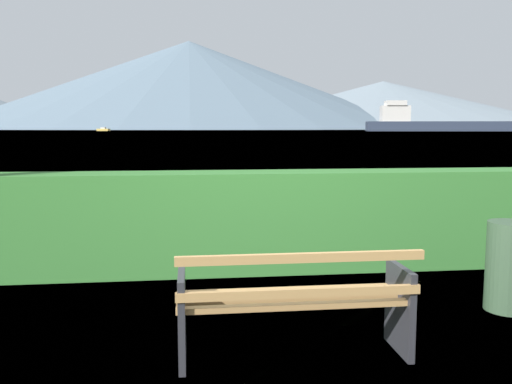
{
  "coord_description": "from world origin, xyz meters",
  "views": [
    {
      "loc": [
        -0.76,
        -3.93,
        1.73
      ],
      "look_at": [
        0.0,
        2.32,
        0.98
      ],
      "focal_mm": 38.29,
      "sensor_mm": 36.0,
      "label": 1
    }
  ],
  "objects_px": {
    "trash_bin": "(510,266)",
    "sailboat_mid": "(103,130)",
    "cargo_ship_large": "(433,123)",
    "park_bench": "(295,303)"
  },
  "relations": [
    {
      "from": "cargo_ship_large",
      "to": "sailboat_mid",
      "type": "relative_size",
      "value": 10.61
    },
    {
      "from": "park_bench",
      "to": "trash_bin",
      "type": "bearing_deg",
      "value": 20.47
    },
    {
      "from": "cargo_ship_large",
      "to": "sailboat_mid",
      "type": "distance_m",
      "value": 141.25
    },
    {
      "from": "trash_bin",
      "to": "sailboat_mid",
      "type": "bearing_deg",
      "value": 99.46
    },
    {
      "from": "trash_bin",
      "to": "park_bench",
      "type": "bearing_deg",
      "value": -159.53
    },
    {
      "from": "cargo_ship_large",
      "to": "sailboat_mid",
      "type": "xyz_separation_m",
      "value": [
        -137.89,
        30.5,
        -2.9
      ]
    },
    {
      "from": "trash_bin",
      "to": "sailboat_mid",
      "type": "relative_size",
      "value": 0.14
    },
    {
      "from": "trash_bin",
      "to": "cargo_ship_large",
      "type": "distance_m",
      "value": 233.88
    },
    {
      "from": "park_bench",
      "to": "cargo_ship_large",
      "type": "height_order",
      "value": "cargo_ship_large"
    },
    {
      "from": "park_bench",
      "to": "sailboat_mid",
      "type": "distance_m",
      "value": 246.94
    }
  ]
}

